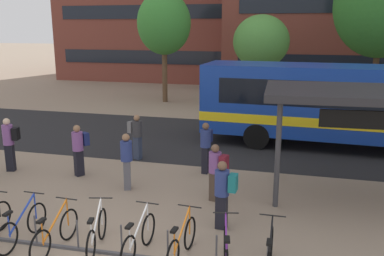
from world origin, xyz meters
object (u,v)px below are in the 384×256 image
(city_bus, at_px, (362,104))
(commuter_navy_pack_5, at_px, (206,144))
(street_tree_2, at_px, (164,24))
(parked_bicycle_white_5, at_px, (97,234))
(parked_bicycle_white_6, at_px, (139,239))
(transit_shelter, at_px, (383,98))
(street_tree_3, at_px, (382,5))
(commuter_navy_pack_6, at_px, (79,147))
(street_tree_0, at_px, (261,42))
(parked_bicycle_purple_8, at_px, (226,252))
(parked_bicycle_blue_3, at_px, (22,227))
(parked_bicycle_black_9, at_px, (270,255))
(commuter_teal_pack_0, at_px, (223,190))
(parked_bicycle_orange_4, at_px, (55,234))
(commuter_maroon_pack_1, at_px, (216,169))
(commuter_grey_pack_2, at_px, (136,134))
(commuter_black_pack_3, at_px, (10,141))
(parked_bicycle_orange_7, at_px, (182,243))
(commuter_olive_pack_4, at_px, (127,157))

(city_bus, distance_m, commuter_navy_pack_5, 6.64)
(city_bus, distance_m, street_tree_2, 13.68)
(parked_bicycle_white_5, xyz_separation_m, parked_bicycle_white_6, (0.95, -0.00, 0.00))
(transit_shelter, distance_m, street_tree_3, 13.42)
(commuter_navy_pack_6, bearing_deg, street_tree_0, -165.85)
(parked_bicycle_purple_8, xyz_separation_m, street_tree_2, (-7.00, 17.66, 4.44))
(street_tree_2, bearing_deg, street_tree_3, -1.19)
(city_bus, relative_size, transit_shelter, 1.97)
(parked_bicycle_blue_3, bearing_deg, parked_bicycle_white_6, -86.89)
(parked_bicycle_purple_8, xyz_separation_m, parked_bicycle_black_9, (0.83, 0.10, 0.00))
(transit_shelter, xyz_separation_m, street_tree_2, (-10.32, 13.21, 1.99))
(commuter_teal_pack_0, bearing_deg, parked_bicycle_purple_8, 106.61)
(parked_bicycle_orange_4, distance_m, commuter_navy_pack_6, 4.70)
(commuter_navy_pack_6, bearing_deg, commuter_maroon_pack_1, 110.49)
(transit_shelter, relative_size, commuter_grey_pack_2, 3.78)
(parked_bicycle_blue_3, distance_m, parked_bicycle_black_9, 5.33)
(commuter_black_pack_3, xyz_separation_m, commuter_navy_pack_5, (6.23, 1.42, -0.06))
(parked_bicycle_orange_7, distance_m, transit_shelter, 6.54)
(parked_bicycle_black_9, distance_m, street_tree_2, 19.72)
(street_tree_2, bearing_deg, commuter_teal_pack_0, -67.46)
(commuter_navy_pack_6, bearing_deg, parked_bicycle_white_5, 64.67)
(parked_bicycle_blue_3, distance_m, parked_bicycle_orange_4, 0.89)
(city_bus, height_order, parked_bicycle_black_9, city_bus)
(parked_bicycle_blue_3, height_order, transit_shelter, transit_shelter)
(parked_bicycle_blue_3, distance_m, commuter_navy_pack_6, 4.32)
(commuter_olive_pack_4, bearing_deg, parked_bicycle_black_9, 30.31)
(transit_shelter, relative_size, commuter_olive_pack_4, 3.68)
(commuter_olive_pack_4, relative_size, street_tree_0, 0.31)
(commuter_olive_pack_4, distance_m, commuter_navy_pack_5, 2.71)
(parked_bicycle_purple_8, bearing_deg, parked_bicycle_orange_4, 81.06)
(parked_bicycle_orange_7, xyz_separation_m, street_tree_3, (6.11, 17.29, 5.37))
(parked_bicycle_white_5, distance_m, commuter_maroon_pack_1, 3.75)
(city_bus, height_order, commuter_black_pack_3, city_bus)
(parked_bicycle_black_9, bearing_deg, city_bus, -16.55)
(parked_bicycle_orange_7, height_order, transit_shelter, transit_shelter)
(commuter_navy_pack_6, xyz_separation_m, street_tree_3, (10.62, 13.28, 4.80))
(transit_shelter, xyz_separation_m, street_tree_3, (1.86, 12.96, 2.93))
(street_tree_2, bearing_deg, commuter_navy_pack_5, -66.31)
(city_bus, relative_size, commuter_grey_pack_2, 7.45)
(parked_bicycle_white_5, relative_size, commuter_olive_pack_4, 1.01)
(commuter_black_pack_3, bearing_deg, parked_bicycle_blue_3, 116.10)
(parked_bicycle_white_6, distance_m, commuter_maroon_pack_1, 3.37)
(commuter_teal_pack_0, bearing_deg, street_tree_3, -105.13)
(street_tree_0, bearing_deg, parked_bicycle_white_6, -92.29)
(parked_bicycle_white_5, bearing_deg, commuter_teal_pack_0, -69.38)
(parked_bicycle_white_6, distance_m, street_tree_2, 18.88)
(parked_bicycle_orange_4, distance_m, street_tree_3, 20.38)
(commuter_navy_pack_5, distance_m, street_tree_2, 13.97)
(commuter_olive_pack_4, xyz_separation_m, commuter_navy_pack_5, (1.93, 1.91, 0.00))
(city_bus, relative_size, parked_bicycle_orange_4, 7.04)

